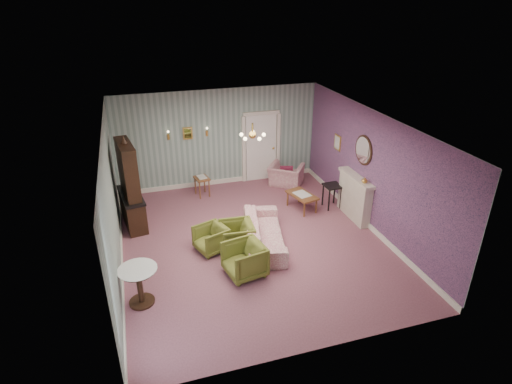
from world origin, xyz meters
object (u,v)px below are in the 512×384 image
object	(u,v)px
olive_chair_a	(244,258)
side_table_black	(332,196)
pedestal_table	(140,286)
wingback_chair	(286,172)
dresser	(129,183)
coffee_table	(302,202)
olive_chair_b	(237,235)
olive_chair_c	(211,238)
fireplace	(354,197)
sofa_chintz	(264,228)

from	to	relation	value
olive_chair_a	side_table_black	world-z (taller)	olive_chair_a
olive_chair_a	pedestal_table	size ratio (longest dim) A/B	0.99
wingback_chair	dresser	distance (m)	4.74
coffee_table	olive_chair_b	bearing A→B (deg)	-147.53
wingback_chair	pedestal_table	world-z (taller)	wingback_chair
olive_chair_b	dresser	distance (m)	3.01
olive_chair_c	dresser	bearing A→B (deg)	-156.32
olive_chair_c	wingback_chair	distance (m)	4.09
dresser	pedestal_table	world-z (taller)	dresser
olive_chair_a	wingback_chair	xyz separation A→B (m)	(2.43, 3.97, 0.03)
side_table_black	pedestal_table	bearing A→B (deg)	-154.35
olive_chair_b	olive_chair_c	size ratio (longest dim) A/B	1.12
fireplace	coffee_table	xyz separation A→B (m)	(-1.12, 0.79, -0.35)
fireplace	side_table_black	bearing A→B (deg)	113.97
pedestal_table	olive_chair_c	bearing A→B (deg)	39.98
sofa_chintz	pedestal_table	world-z (taller)	sofa_chintz
wingback_chair	olive_chair_b	bearing A→B (deg)	88.84
side_table_black	olive_chair_b	bearing A→B (deg)	-157.20
fireplace	olive_chair_a	bearing A→B (deg)	-155.37
olive_chair_c	pedestal_table	distance (m)	2.14
sofa_chintz	pedestal_table	distance (m)	3.15
dresser	side_table_black	size ratio (longest dim) A/B	3.46
olive_chair_b	fireplace	size ratio (longest dim) A/B	0.54
olive_chair_a	fireplace	size ratio (longest dim) A/B	0.56
coffee_table	wingback_chair	bearing A→B (deg)	84.36
olive_chair_c	coffee_table	distance (m)	3.02
olive_chair_b	coffee_table	distance (m)	2.59
fireplace	side_table_black	xyz separation A→B (m)	(-0.30, 0.66, -0.25)
olive_chair_b	coffee_table	world-z (taller)	olive_chair_b
sofa_chintz	side_table_black	bearing A→B (deg)	-50.00
fireplace	pedestal_table	bearing A→B (deg)	-161.53
sofa_chintz	side_table_black	distance (m)	2.63
wingback_chair	fireplace	xyz separation A→B (m)	(0.96, -2.42, 0.15)
olive_chair_c	fireplace	world-z (taller)	fireplace
sofa_chintz	side_table_black	world-z (taller)	sofa_chintz
pedestal_table	side_table_black	bearing A→B (deg)	25.65
olive_chair_a	pedestal_table	bearing A→B (deg)	-93.02
wingback_chair	side_table_black	bearing A→B (deg)	147.53
pedestal_table	olive_chair_b	bearing A→B (deg)	29.33
fireplace	dresser	bearing A→B (deg)	166.85
olive_chair_c	pedestal_table	xyz separation A→B (m)	(-1.64, -1.37, 0.06)
fireplace	pedestal_table	size ratio (longest dim) A/B	1.76
olive_chair_a	fireplace	bearing A→B (deg)	103.91
olive_chair_b	fireplace	xyz separation A→B (m)	(3.31, 0.60, 0.20)
coffee_table	olive_chair_a	bearing A→B (deg)	-134.08
olive_chair_b	sofa_chintz	world-z (taller)	sofa_chintz
side_table_black	pedestal_table	distance (m)	5.79
olive_chair_a	olive_chair_c	size ratio (longest dim) A/B	1.17
olive_chair_c	dresser	xyz separation A→B (m)	(-1.64, 1.75, 0.82)
coffee_table	side_table_black	world-z (taller)	side_table_black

